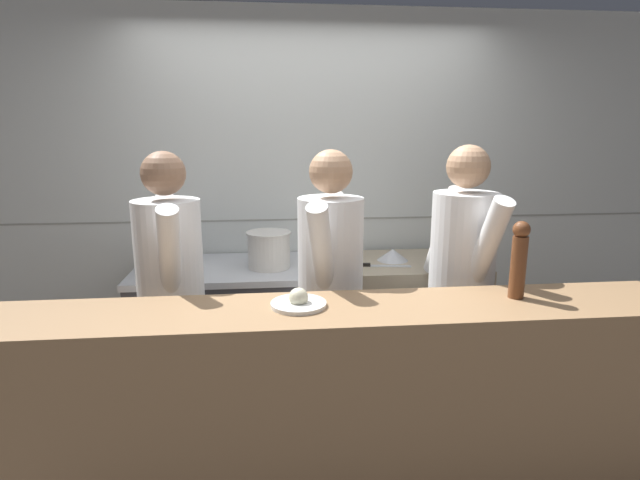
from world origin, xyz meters
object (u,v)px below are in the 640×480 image
object	(u,v)px
sauce_pot	(269,249)
mixing_bowl_steel	(393,255)
chef_head_cook	(172,295)
chef_line	(461,285)
chefs_knife	(377,265)
chef_sous	(330,291)
plated_dish_main	(299,302)
oven_range	(229,332)
stock_pot	(175,255)
pepper_mill	(519,258)

from	to	relation	value
sauce_pot	mixing_bowl_steel	xyz separation A→B (m)	(0.83, 0.07, -0.08)
chef_head_cook	chef_line	xyz separation A→B (m)	(1.56, -0.04, 0.02)
chefs_knife	chef_sous	distance (m)	0.65
chefs_knife	chef_head_cook	distance (m)	1.31
plated_dish_main	chef_line	xyz separation A→B (m)	(0.92, 0.49, -0.11)
oven_range	chefs_knife	xyz separation A→B (m)	(0.98, -0.12, 0.47)
chefs_knife	plated_dish_main	bearing A→B (deg)	-118.84
plated_dish_main	chef_head_cook	xyz separation A→B (m)	(-0.64, 0.53, -0.13)
stock_pot	chef_head_cook	size ratio (longest dim) A/B	0.18
chefs_knife	pepper_mill	world-z (taller)	pepper_mill
sauce_pot	chefs_knife	size ratio (longest dim) A/B	0.77
oven_range	pepper_mill	size ratio (longest dim) A/B	3.31
oven_range	mixing_bowl_steel	world-z (taller)	mixing_bowl_steel
pepper_mill	chef_line	world-z (taller)	chef_line
pepper_mill	chef_head_cook	world-z (taller)	chef_head_cook
chef_sous	chef_line	bearing A→B (deg)	18.40
mixing_bowl_steel	chef_line	bearing A→B (deg)	-72.59
pepper_mill	chefs_knife	bearing A→B (deg)	112.32
stock_pot	chef_line	distance (m)	1.75
oven_range	sauce_pot	bearing A→B (deg)	-9.72
oven_range	stock_pot	distance (m)	0.64
chef_head_cook	chef_sous	size ratio (longest dim) A/B	1.00
plated_dish_main	chef_head_cook	bearing A→B (deg)	140.20
oven_range	stock_pot	xyz separation A→B (m)	(-0.31, -0.05, 0.56)
sauce_pot	plated_dish_main	size ratio (longest dim) A/B	1.19
plated_dish_main	chef_sous	distance (m)	0.55
oven_range	sauce_pot	xyz separation A→B (m)	(0.28, -0.05, 0.58)
stock_pot	chef_sous	xyz separation A→B (m)	(0.92, -0.61, -0.07)
sauce_pot	chef_line	distance (m)	1.21
chefs_knife	oven_range	bearing A→B (deg)	173.24
oven_range	sauce_pot	size ratio (longest dim) A/B	4.09
chefs_knife	chef_line	distance (m)	0.64
mixing_bowl_steel	stock_pot	bearing A→B (deg)	-177.18
oven_range	chef_sous	xyz separation A→B (m)	(0.61, -0.65, 0.48)
chefs_knife	plated_dish_main	xyz separation A→B (m)	(-0.57, -1.03, 0.14)
sauce_pot	oven_range	bearing A→B (deg)	170.28
sauce_pot	chef_line	size ratio (longest dim) A/B	0.17
pepper_mill	oven_range	bearing A→B (deg)	140.90
pepper_mill	chef_line	size ratio (longest dim) A/B	0.21
oven_range	chef_head_cook	size ratio (longest dim) A/B	0.69
plated_dish_main	mixing_bowl_steel	bearing A→B (deg)	58.89
stock_pot	chef_line	xyz separation A→B (m)	(1.64, -0.61, -0.06)
stock_pot	chef_head_cook	xyz separation A→B (m)	(0.08, -0.57, -0.08)
chef_line	sauce_pot	bearing A→B (deg)	139.83
pepper_mill	chef_line	bearing A→B (deg)	97.87
stock_pot	chefs_knife	size ratio (longest dim) A/B	0.81
oven_range	pepper_mill	world-z (taller)	pepper_mill
mixing_bowl_steel	chefs_knife	distance (m)	0.20
chef_sous	pepper_mill	bearing A→B (deg)	-12.79
plated_dish_main	pepper_mill	size ratio (longest dim) A/B	0.68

